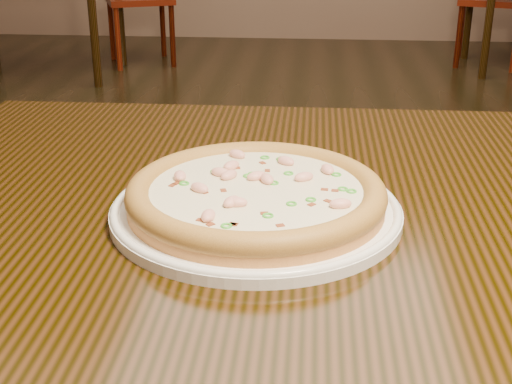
{
  "coord_description": "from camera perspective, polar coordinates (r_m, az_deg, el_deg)",
  "views": [
    {
      "loc": [
        0.09,
        -1.3,
        1.09
      ],
      "look_at": [
        0.03,
        -0.57,
        0.78
      ],
      "focal_mm": 50.0,
      "sensor_mm": 36.0,
      "label": 1
    }
  ],
  "objects": [
    {
      "name": "hero_table",
      "position": [
        0.9,
        7.99,
        -6.62
      ],
      "size": [
        1.2,
        0.8,
        0.75
      ],
      "color": "black",
      "rests_on": "ground"
    },
    {
      "name": "plate",
      "position": [
        0.8,
        -0.0,
        -1.4
      ],
      "size": [
        0.33,
        0.33,
        0.02
      ],
      "color": "white",
      "rests_on": "hero_table"
    },
    {
      "name": "pizza",
      "position": [
        0.79,
        -0.0,
        -0.19
      ],
      "size": [
        0.29,
        0.29,
        0.03
      ],
      "color": "#CC8746",
      "rests_on": "plate"
    }
  ]
}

